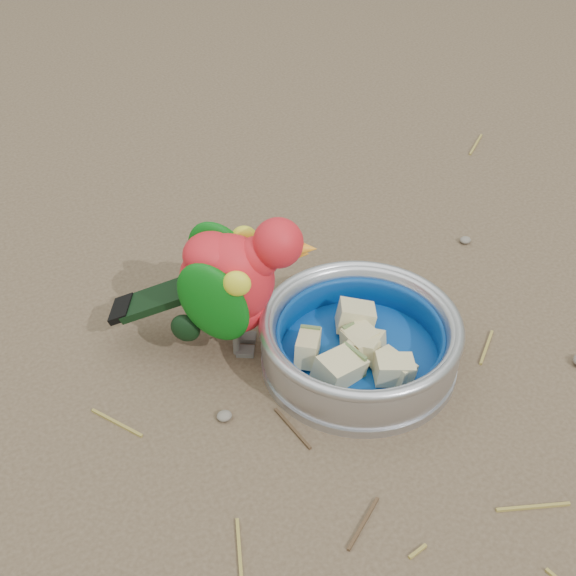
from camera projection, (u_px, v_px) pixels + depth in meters
name	position (u px, v px, depth m)	size (l,w,h in m)	color
ground	(361.00, 438.00, 0.79)	(60.00, 60.00, 0.00)	brown
food_bowl	(359.00, 358.00, 0.87)	(0.21, 0.21, 0.02)	#B2B2BA
bowl_wall	(360.00, 338.00, 0.85)	(0.21, 0.21, 0.04)	#B2B2BA
fruit_wedges	(360.00, 343.00, 0.85)	(0.13, 0.13, 0.03)	#D1C289
lory_parrot	(231.00, 289.00, 0.84)	(0.10, 0.20, 0.16)	red
ground_debris	(361.00, 366.00, 0.87)	(0.90, 0.80, 0.01)	olive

